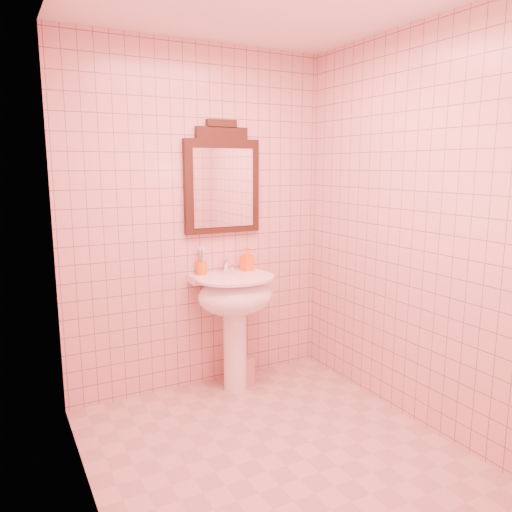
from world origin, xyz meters
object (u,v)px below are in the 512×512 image
soap_dispenser (247,259)px  towel (240,372)px  mirror (222,181)px  pedestal_sink (235,304)px  toothbrush_cup (202,268)px

soap_dispenser → towel: size_ratio=0.80×
mirror → pedestal_sink: bearing=-90.0°
pedestal_sink → soap_dispenser: soap_dispenser is taller
mirror → soap_dispenser: (0.17, -0.06, -0.58)m
mirror → soap_dispenser: size_ratio=4.62×
pedestal_sink → towel: 0.55m
pedestal_sink → toothbrush_cup: size_ratio=4.74×
soap_dispenser → towel: soap_dispenser is taller
soap_dispenser → toothbrush_cup: bearing=161.4°
mirror → towel: 1.44m
soap_dispenser → mirror: bearing=148.1°
mirror → soap_dispenser: 0.61m
towel → mirror: bearing=106.7°
soap_dispenser → towel: (-0.12, -0.11, -0.84)m
toothbrush_cup → towel: size_ratio=0.82×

